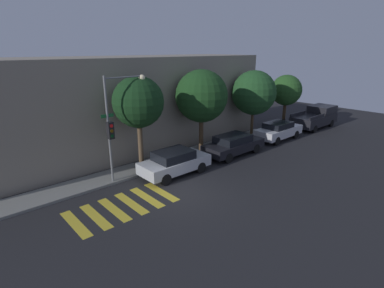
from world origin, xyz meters
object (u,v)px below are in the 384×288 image
object	(u,v)px
pickup_truck	(316,117)
tree_midblock	(202,96)
sedan_far_end	(278,130)
tree_behind_truck	(286,90)
sedan_middle	(233,144)
sedan_near_corner	(175,162)
tree_near_corner	(138,103)
traffic_light_pole	(117,116)
tree_far_end	(254,93)

from	to	relation	value
pickup_truck	tree_midblock	distance (m)	13.55
pickup_truck	sedan_far_end	bearing A→B (deg)	180.00
pickup_truck	tree_behind_truck	bearing A→B (deg)	143.71
tree_midblock	tree_behind_truck	bearing A→B (deg)	0.00
sedan_middle	pickup_truck	xyz separation A→B (m)	(11.73, -0.00, 0.19)
sedan_near_corner	sedan_far_end	world-z (taller)	sedan_near_corner
tree_near_corner	tree_behind_truck	size ratio (longest dim) A/B	1.16
traffic_light_pole	tree_behind_truck	distance (m)	17.20
sedan_middle	tree_near_corner	size ratio (longest dim) A/B	0.83
tree_near_corner	traffic_light_pole	bearing A→B (deg)	-161.18
tree_near_corner	pickup_truck	bearing A→B (deg)	-5.83
sedan_near_corner	tree_far_end	xyz separation A→B (m)	(9.63, 1.84, 2.93)
sedan_middle	tree_behind_truck	world-z (taller)	tree_behind_truck
traffic_light_pole	tree_near_corner	xyz separation A→B (m)	(1.66, 0.57, 0.47)
tree_behind_truck	sedan_middle	bearing A→B (deg)	-168.72
pickup_truck	tree_near_corner	distance (m)	18.40
pickup_truck	tree_behind_truck	world-z (taller)	tree_behind_truck
tree_midblock	tree_behind_truck	size ratio (longest dim) A/B	1.19
traffic_light_pole	tree_far_end	distance (m)	12.41
tree_near_corner	tree_behind_truck	xyz separation A→B (m)	(15.52, 0.00, -0.68)
sedan_far_end	tree_near_corner	xyz separation A→B (m)	(-11.82, 1.84, 3.38)
tree_midblock	traffic_light_pole	bearing A→B (deg)	-175.11
tree_midblock	tree_far_end	xyz separation A→B (m)	(5.77, -0.00, -0.30)
sedan_near_corner	tree_near_corner	world-z (taller)	tree_near_corner
sedan_near_corner	sedan_far_end	distance (m)	10.72
traffic_light_pole	tree_near_corner	bearing A→B (deg)	18.82
tree_midblock	pickup_truck	bearing A→B (deg)	-8.01
traffic_light_pole	sedan_near_corner	distance (m)	4.21
tree_far_end	sedan_far_end	bearing A→B (deg)	-59.32
traffic_light_pole	pickup_truck	distance (m)	19.92
tree_midblock	tree_far_end	distance (m)	5.78
sedan_far_end	tree_midblock	bearing A→B (deg)	164.99
tree_near_corner	tree_far_end	size ratio (longest dim) A/B	1.03
traffic_light_pole	tree_near_corner	world-z (taller)	traffic_light_pole
sedan_near_corner	sedan_middle	size ratio (longest dim) A/B	0.90
sedan_near_corner	sedan_far_end	size ratio (longest dim) A/B	0.95
sedan_near_corner	sedan_middle	distance (m)	5.20
pickup_truck	tree_behind_truck	distance (m)	4.01
tree_near_corner	tree_behind_truck	distance (m)	15.54
sedan_near_corner	tree_far_end	size ratio (longest dim) A/B	0.77
traffic_light_pole	tree_near_corner	distance (m)	1.82
pickup_truck	tree_near_corner	xyz separation A→B (m)	(-18.03, 1.84, 3.21)
pickup_truck	tree_near_corner	world-z (taller)	tree_near_corner
sedan_far_end	pickup_truck	distance (m)	6.21
sedan_near_corner	tree_far_end	bearing A→B (deg)	10.82
tree_midblock	tree_behind_truck	xyz separation A→B (m)	(10.56, 0.00, -0.53)
sedan_near_corner	tree_behind_truck	bearing A→B (deg)	7.27
traffic_light_pole	tree_behind_truck	size ratio (longest dim) A/B	1.19
sedan_far_end	tree_midblock	size ratio (longest dim) A/B	0.76
traffic_light_pole	sedan_near_corner	size ratio (longest dim) A/B	1.38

